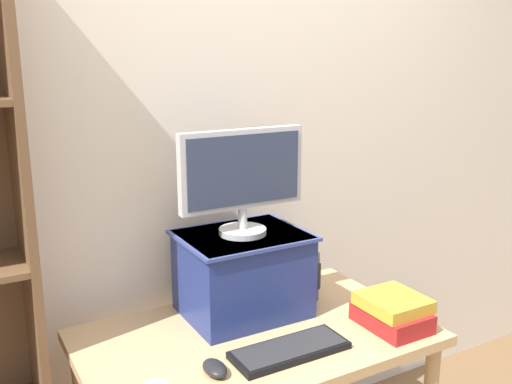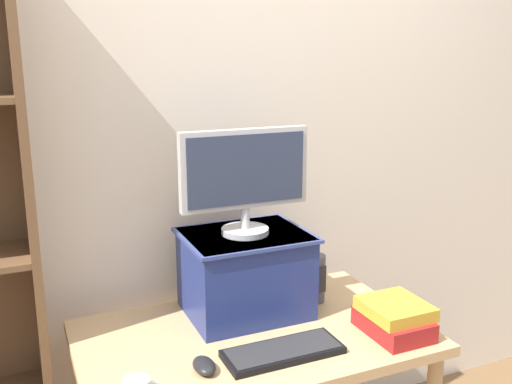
# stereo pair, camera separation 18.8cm
# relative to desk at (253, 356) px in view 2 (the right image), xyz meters

# --- Properties ---
(back_wall) EXTENTS (7.00, 0.08, 2.60)m
(back_wall) POSITION_rel_desk_xyz_m (0.00, 0.47, 0.66)
(back_wall) COLOR beige
(back_wall) RESTS_ON ground_plane
(desk) EXTENTS (1.16, 0.70, 0.73)m
(desk) POSITION_rel_desk_xyz_m (0.00, 0.00, 0.00)
(desk) COLOR tan
(desk) RESTS_ON ground_plane
(riser_box) EXTENTS (0.44, 0.35, 0.30)m
(riser_box) POSITION_rel_desk_xyz_m (0.04, 0.16, 0.24)
(riser_box) COLOR navy
(riser_box) RESTS_ON desk
(computer_monitor) EXTENTS (0.46, 0.17, 0.37)m
(computer_monitor) POSITION_rel_desk_xyz_m (0.04, 0.16, 0.60)
(computer_monitor) COLOR #B7B7BA
(computer_monitor) RESTS_ON riser_box
(keyboard) EXTENTS (0.38, 0.15, 0.02)m
(keyboard) POSITION_rel_desk_xyz_m (0.03, -0.17, 0.10)
(keyboard) COLOR black
(keyboard) RESTS_ON desk
(computer_mouse) EXTENTS (0.06, 0.10, 0.04)m
(computer_mouse) POSITION_rel_desk_xyz_m (-0.23, -0.16, 0.11)
(computer_mouse) COLOR black
(computer_mouse) RESTS_ON desk
(book_stack) EXTENTS (0.20, 0.24, 0.11)m
(book_stack) POSITION_rel_desk_xyz_m (0.43, -0.19, 0.14)
(book_stack) COLOR maroon
(book_stack) RESTS_ON desk
(desk_speaker) EXTENTS (0.08, 0.08, 0.18)m
(desk_speaker) POSITION_rel_desk_xyz_m (0.32, 0.14, 0.18)
(desk_speaker) COLOR #4C4C51
(desk_speaker) RESTS_ON desk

